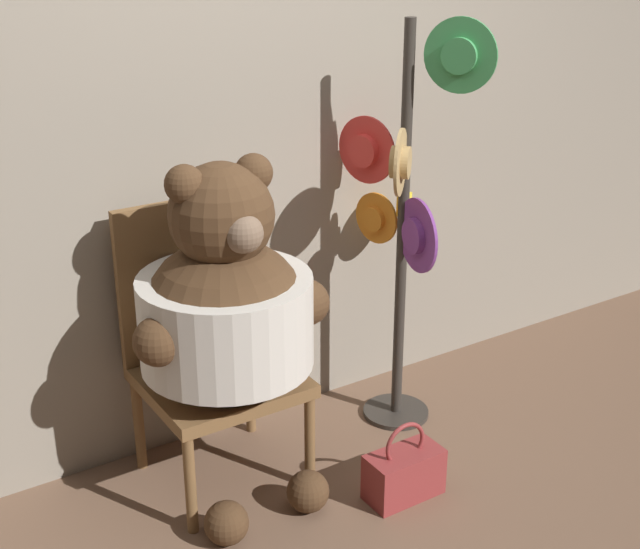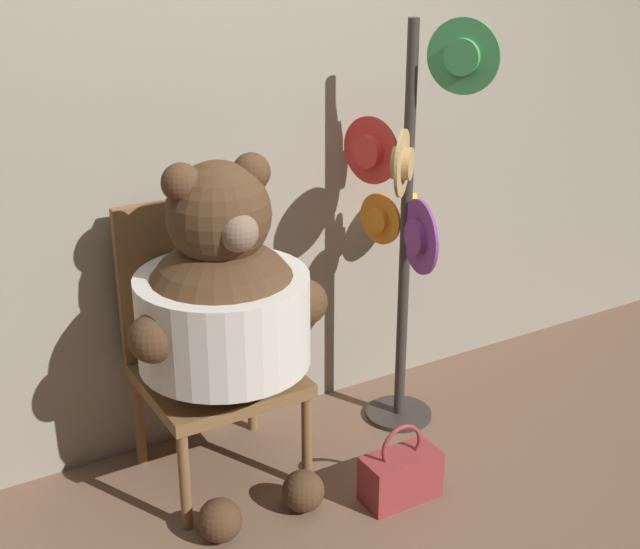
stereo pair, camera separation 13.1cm
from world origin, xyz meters
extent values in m
plane|color=brown|center=(0.00, 0.00, 0.00)|extent=(14.00, 14.00, 0.00)
cube|color=gray|center=(0.00, 0.70, 1.17)|extent=(8.00, 0.10, 2.34)
cylinder|color=brown|center=(-0.54, 0.10, 0.19)|extent=(0.04, 0.04, 0.39)
cylinder|color=brown|center=(-0.06, 0.10, 0.19)|extent=(0.04, 0.04, 0.39)
cylinder|color=brown|center=(-0.54, 0.56, 0.19)|extent=(0.04, 0.04, 0.39)
cylinder|color=brown|center=(-0.06, 0.56, 0.19)|extent=(0.04, 0.04, 0.39)
cube|color=brown|center=(-0.30, 0.33, 0.41)|extent=(0.54, 0.52, 0.05)
cube|color=brown|center=(-0.30, 0.57, 0.74)|extent=(0.54, 0.04, 0.61)
sphere|color=#4C331E|center=(-0.31, 0.25, 0.69)|extent=(0.60, 0.60, 0.60)
cylinder|color=silver|center=(-0.31, 0.25, 0.69)|extent=(0.61, 0.61, 0.33)
sphere|color=#4C331E|center=(-0.31, 0.25, 1.08)|extent=(0.36, 0.36, 0.36)
sphere|color=#4C331E|center=(-0.43, 0.25, 1.20)|extent=(0.13, 0.13, 0.13)
sphere|color=#4C331E|center=(-0.18, 0.25, 1.20)|extent=(0.13, 0.13, 0.13)
sphere|color=#7A604C|center=(-0.31, 0.10, 1.06)|extent=(0.13, 0.13, 0.13)
sphere|color=#4C331E|center=(-0.59, 0.18, 0.72)|extent=(0.17, 0.17, 0.17)
sphere|color=#4C331E|center=(-0.02, 0.18, 0.72)|extent=(0.17, 0.17, 0.17)
sphere|color=#4C331E|center=(-0.47, -0.02, 0.08)|extent=(0.15, 0.15, 0.15)
sphere|color=#4C331E|center=(-0.14, -0.02, 0.08)|extent=(0.15, 0.15, 0.15)
cylinder|color=#332D28|center=(0.52, 0.33, 0.01)|extent=(0.28, 0.28, 0.02)
cylinder|color=#332D28|center=(0.52, 0.33, 0.83)|extent=(0.04, 0.04, 1.65)
cylinder|color=yellow|center=(0.63, 0.47, 0.89)|extent=(0.15, 0.18, 0.22)
cylinder|color=yellow|center=(0.63, 0.47, 0.89)|extent=(0.11, 0.12, 0.10)
cylinder|color=#7A388E|center=(0.50, 0.21, 0.86)|extent=(0.06, 0.29, 0.29)
cylinder|color=#7A388E|center=(0.50, 0.21, 0.86)|extent=(0.09, 0.15, 0.14)
cylinder|color=orange|center=(0.49, 0.47, 0.86)|extent=(0.06, 0.21, 0.21)
cylinder|color=orange|center=(0.49, 0.47, 0.86)|extent=(0.08, 0.11, 0.10)
cylinder|color=red|center=(0.47, 0.51, 1.13)|extent=(0.09, 0.26, 0.27)
cylinder|color=red|center=(0.47, 0.51, 1.13)|extent=(0.11, 0.15, 0.13)
cylinder|color=tan|center=(0.44, 0.25, 1.15)|extent=(0.19, 0.18, 0.25)
cylinder|color=tan|center=(0.44, 0.25, 1.15)|extent=(0.14, 0.13, 0.12)
cylinder|color=#3D9351|center=(0.63, 0.17, 1.53)|extent=(0.15, 0.24, 0.27)
cylinder|color=#3D9351|center=(0.63, 0.17, 1.53)|extent=(0.11, 0.14, 0.13)
cube|color=maroon|center=(0.20, -0.14, 0.09)|extent=(0.29, 0.15, 0.18)
torus|color=maroon|center=(0.20, -0.14, 0.22)|extent=(0.17, 0.02, 0.17)
camera|label=1|loc=(-1.54, -2.27, 2.02)|focal=50.00mm
camera|label=2|loc=(-1.43, -2.34, 2.02)|focal=50.00mm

